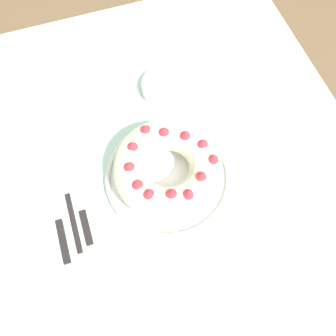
% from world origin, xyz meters
% --- Properties ---
extents(ground_plane, '(8.00, 8.00, 0.00)m').
position_xyz_m(ground_plane, '(0.00, 0.00, 0.00)').
color(ground_plane, brown).
extents(dining_table, '(1.11, 1.29, 0.73)m').
position_xyz_m(dining_table, '(0.00, 0.00, 0.64)').
color(dining_table, silver).
rests_on(dining_table, ground_plane).
extents(serving_dish, '(0.32, 0.32, 0.02)m').
position_xyz_m(serving_dish, '(0.02, 0.01, 0.74)').
color(serving_dish, white).
rests_on(serving_dish, dining_table).
extents(bundt_cake, '(0.26, 0.26, 0.09)m').
position_xyz_m(bundt_cake, '(0.02, 0.01, 0.79)').
color(bundt_cake, beige).
rests_on(bundt_cake, serving_dish).
extents(fork, '(0.02, 0.21, 0.01)m').
position_xyz_m(fork, '(-0.24, 0.02, 0.73)').
color(fork, black).
rests_on(fork, dining_table).
extents(serving_knife, '(0.02, 0.24, 0.01)m').
position_xyz_m(serving_knife, '(-0.27, -0.02, 0.73)').
color(serving_knife, black).
rests_on(serving_knife, dining_table).
extents(cake_knife, '(0.02, 0.20, 0.01)m').
position_xyz_m(cake_knife, '(-0.21, -0.01, 0.73)').
color(cake_knife, black).
rests_on(cake_knife, dining_table).
extents(side_bowl, '(0.14, 0.14, 0.03)m').
position_xyz_m(side_bowl, '(0.10, 0.27, 0.74)').
color(side_bowl, white).
rests_on(side_bowl, dining_table).
extents(napkin, '(0.15, 0.11, 0.00)m').
position_xyz_m(napkin, '(0.27, -0.01, 0.73)').
color(napkin, beige).
rests_on(napkin, dining_table).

